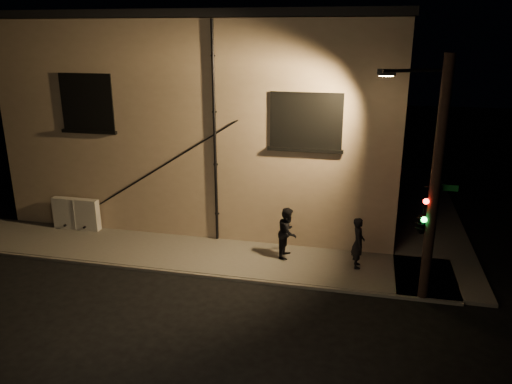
% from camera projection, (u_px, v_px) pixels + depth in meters
% --- Properties ---
extents(ground, '(90.00, 90.00, 0.00)m').
position_uv_depth(ground, '(243.00, 280.00, 16.84)').
color(ground, black).
extents(sidewalk, '(21.00, 16.00, 0.12)m').
position_uv_depth(sidewalk, '(298.00, 233.00, 20.64)').
color(sidewalk, '#5A5651').
rests_on(sidewalk, ground).
extents(building, '(16.20, 12.23, 8.80)m').
position_uv_depth(building, '(228.00, 109.00, 24.48)').
color(building, tan).
rests_on(building, ground).
extents(utility_cabinet, '(2.01, 0.34, 1.33)m').
position_uv_depth(utility_cabinet, '(76.00, 214.00, 20.78)').
color(utility_cabinet, '#B9B5B0').
rests_on(utility_cabinet, sidewalk).
extents(pedestrian_a, '(0.51, 0.71, 1.83)m').
position_uv_depth(pedestrian_a, '(358.00, 243.00, 17.30)').
color(pedestrian_a, black).
rests_on(pedestrian_a, sidewalk).
extents(pedestrian_b, '(0.78, 0.96, 1.88)m').
position_uv_depth(pedestrian_b, '(288.00, 232.00, 18.12)').
color(pedestrian_b, black).
rests_on(pedestrian_b, sidewalk).
extents(traffic_signal, '(1.33, 2.12, 3.59)m').
position_uv_depth(traffic_signal, '(423.00, 222.00, 15.05)').
color(traffic_signal, black).
rests_on(traffic_signal, sidewalk).
extents(streetlamp_pole, '(2.03, 1.40, 7.48)m').
position_uv_depth(streetlamp_pole, '(433.00, 178.00, 14.55)').
color(streetlamp_pole, black).
rests_on(streetlamp_pole, ground).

